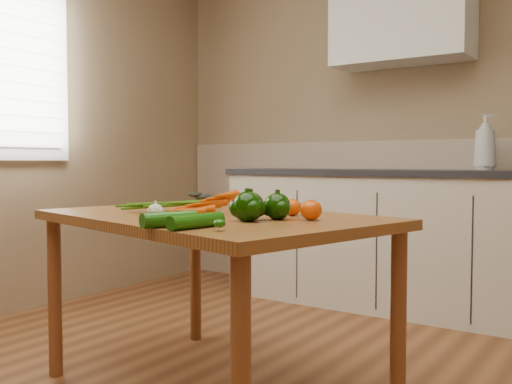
{
  "coord_description": "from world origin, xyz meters",
  "views": [
    {
      "loc": [
        1.26,
        -1.36,
        0.95
      ],
      "look_at": [
        -0.13,
        0.67,
        0.82
      ],
      "focal_mm": 40.0,
      "sensor_mm": 36.0,
      "label": 1
    }
  ],
  "objects_px": {
    "pepper_a": "(250,206)",
    "zucchini_b": "(169,219)",
    "tomato_b": "(292,207)",
    "pepper_b": "(277,206)",
    "carrot_bunch": "(195,205)",
    "soap_bottle_a": "(485,142)",
    "zucchini_a": "(196,221)",
    "table": "(211,234)",
    "leafy_greens": "(211,195)",
    "tomato_c": "(311,210)",
    "pepper_c": "(247,207)",
    "garlic_bulb": "(155,210)",
    "tomato_a": "(277,207)"
  },
  "relations": [
    {
      "from": "pepper_a",
      "to": "zucchini_b",
      "type": "height_order",
      "value": "pepper_a"
    },
    {
      "from": "tomato_b",
      "to": "pepper_b",
      "type": "bearing_deg",
      "value": -78.55
    },
    {
      "from": "carrot_bunch",
      "to": "tomato_b",
      "type": "distance_m",
      "value": 0.41
    },
    {
      "from": "carrot_bunch",
      "to": "soap_bottle_a",
      "type": "bearing_deg",
      "value": 83.25
    },
    {
      "from": "pepper_b",
      "to": "tomato_b",
      "type": "height_order",
      "value": "pepper_b"
    },
    {
      "from": "soap_bottle_a",
      "to": "zucchini_a",
      "type": "xyz_separation_m",
      "value": [
        -0.35,
        -2.31,
        -0.31
      ]
    },
    {
      "from": "table",
      "to": "pepper_b",
      "type": "xyz_separation_m",
      "value": [
        0.34,
        -0.03,
        0.13
      ]
    },
    {
      "from": "pepper_a",
      "to": "pepper_b",
      "type": "xyz_separation_m",
      "value": [
        0.07,
        0.07,
        -0.0
      ]
    },
    {
      "from": "pepper_a",
      "to": "tomato_b",
      "type": "relative_size",
      "value": 1.4
    },
    {
      "from": "soap_bottle_a",
      "to": "pepper_b",
      "type": "relative_size",
      "value": 3.54
    },
    {
      "from": "leafy_greens",
      "to": "tomato_c",
      "type": "xyz_separation_m",
      "value": [
        0.74,
        -0.35,
        -0.01
      ]
    },
    {
      "from": "soap_bottle_a",
      "to": "zucchini_b",
      "type": "relative_size",
      "value": 1.83
    },
    {
      "from": "pepper_a",
      "to": "tomato_c",
      "type": "height_order",
      "value": "pepper_a"
    },
    {
      "from": "pepper_b",
      "to": "tomato_c",
      "type": "height_order",
      "value": "pepper_b"
    },
    {
      "from": "pepper_c",
      "to": "zucchini_b",
      "type": "relative_size",
      "value": 0.56
    },
    {
      "from": "soap_bottle_a",
      "to": "carrot_bunch",
      "type": "xyz_separation_m",
      "value": [
        -0.7,
        -1.91,
        -0.3
      ]
    },
    {
      "from": "table",
      "to": "zucchini_b",
      "type": "xyz_separation_m",
      "value": [
        0.18,
        -0.43,
        0.11
      ]
    },
    {
      "from": "pepper_b",
      "to": "pepper_a",
      "type": "bearing_deg",
      "value": -134.14
    },
    {
      "from": "soap_bottle_a",
      "to": "leafy_greens",
      "type": "height_order",
      "value": "soap_bottle_a"
    },
    {
      "from": "zucchini_a",
      "to": "zucchini_b",
      "type": "height_order",
      "value": "zucchini_b"
    },
    {
      "from": "table",
      "to": "soap_bottle_a",
      "type": "height_order",
      "value": "soap_bottle_a"
    },
    {
      "from": "garlic_bulb",
      "to": "soap_bottle_a",
      "type": "bearing_deg",
      "value": 70.98
    },
    {
      "from": "leafy_greens",
      "to": "zucchini_a",
      "type": "xyz_separation_m",
      "value": [
        0.57,
        -0.77,
        -0.03
      ]
    },
    {
      "from": "pepper_a",
      "to": "zucchini_a",
      "type": "height_order",
      "value": "pepper_a"
    },
    {
      "from": "pepper_c",
      "to": "pepper_b",
      "type": "bearing_deg",
      "value": 63.02
    },
    {
      "from": "pepper_c",
      "to": "tomato_b",
      "type": "xyz_separation_m",
      "value": [
        0.02,
        0.27,
        -0.02
      ]
    },
    {
      "from": "pepper_b",
      "to": "tomato_c",
      "type": "distance_m",
      "value": 0.12
    },
    {
      "from": "pepper_b",
      "to": "zucchini_b",
      "type": "height_order",
      "value": "pepper_b"
    },
    {
      "from": "pepper_a",
      "to": "pepper_c",
      "type": "xyz_separation_m",
      "value": [
        0.01,
        -0.04,
        0.0
      ]
    },
    {
      "from": "tomato_b",
      "to": "pepper_c",
      "type": "bearing_deg",
      "value": -95.11
    },
    {
      "from": "tomato_b",
      "to": "zucchini_a",
      "type": "xyz_separation_m",
      "value": [
        -0.03,
        -0.54,
        -0.01
      ]
    },
    {
      "from": "tomato_a",
      "to": "soap_bottle_a",
      "type": "bearing_deg",
      "value": 77.35
    },
    {
      "from": "soap_bottle_a",
      "to": "pepper_c",
      "type": "relative_size",
      "value": 3.29
    },
    {
      "from": "leafy_greens",
      "to": "soap_bottle_a",
      "type": "bearing_deg",
      "value": 59.2
    },
    {
      "from": "pepper_a",
      "to": "soap_bottle_a",
      "type": "bearing_deg",
      "value": 80.04
    },
    {
      "from": "leafy_greens",
      "to": "pepper_c",
      "type": "distance_m",
      "value": 0.77
    },
    {
      "from": "zucchini_a",
      "to": "zucchini_b",
      "type": "relative_size",
      "value": 1.13
    },
    {
      "from": "soap_bottle_a",
      "to": "leafy_greens",
      "type": "bearing_deg",
      "value": 117.05
    },
    {
      "from": "tomato_b",
      "to": "zucchini_a",
      "type": "height_order",
      "value": "tomato_b"
    },
    {
      "from": "garlic_bulb",
      "to": "tomato_a",
      "type": "height_order",
      "value": "tomato_a"
    },
    {
      "from": "carrot_bunch",
      "to": "leafy_greens",
      "type": "distance_m",
      "value": 0.43
    },
    {
      "from": "soap_bottle_a",
      "to": "tomato_b",
      "type": "distance_m",
      "value": 1.83
    },
    {
      "from": "table",
      "to": "soap_bottle_a",
      "type": "distance_m",
      "value": 2.04
    },
    {
      "from": "soap_bottle_a",
      "to": "pepper_a",
      "type": "height_order",
      "value": "soap_bottle_a"
    },
    {
      "from": "tomato_a",
      "to": "zucchini_a",
      "type": "height_order",
      "value": "tomato_a"
    },
    {
      "from": "carrot_bunch",
      "to": "garlic_bulb",
      "type": "height_order",
      "value": "carrot_bunch"
    },
    {
      "from": "leafy_greens",
      "to": "table",
      "type": "bearing_deg",
      "value": -51.0
    },
    {
      "from": "carrot_bunch",
      "to": "pepper_a",
      "type": "bearing_deg",
      "value": -2.49
    },
    {
      "from": "tomato_b",
      "to": "table",
      "type": "bearing_deg",
      "value": -157.89
    },
    {
      "from": "leafy_greens",
      "to": "zucchini_b",
      "type": "height_order",
      "value": "leafy_greens"
    }
  ]
}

